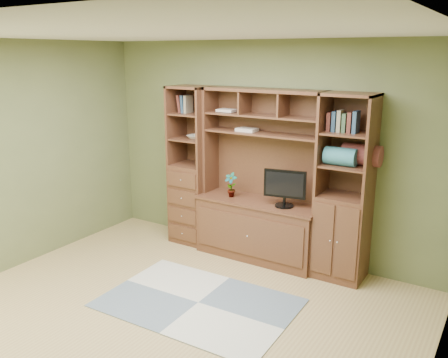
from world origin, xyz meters
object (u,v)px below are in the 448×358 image
Objects in this scene: center_hutch at (259,177)px; left_tower at (192,166)px; monitor at (285,182)px; right_tower at (344,189)px.

left_tower is (-1.00, 0.04, 0.00)m from center_hutch.
center_hutch is 3.44× the size of monitor.
monitor is at bearing -3.16° from left_tower.
right_tower is at bearing 2.23° from center_hutch.
monitor is (0.36, -0.03, 0.00)m from center_hutch.
left_tower is 1.36m from monitor.
monitor is at bearing -5.60° from center_hutch.
left_tower is at bearing 165.08° from monitor.
center_hutch is at bearing -2.29° from left_tower.
center_hutch is 1.00× the size of left_tower.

